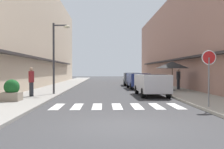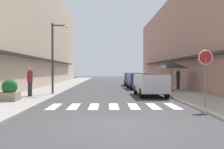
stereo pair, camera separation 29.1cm
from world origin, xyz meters
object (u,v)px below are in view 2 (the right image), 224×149
at_px(round_street_sign, 206,63).
at_px(pedestrian_walking_far, 178,78).
at_px(parked_car_mid, 138,79).
at_px(pedestrian_walking_near, 30,81).
at_px(street_lamp, 55,50).
at_px(parked_car_far, 132,77).
at_px(parked_car_near, 150,82).
at_px(planter_corner, 10,91).
at_px(cafe_umbrella, 172,65).

distance_m(round_street_sign, pedestrian_walking_far, 11.02).
bearing_deg(parked_car_mid, pedestrian_walking_near, -133.56).
bearing_deg(street_lamp, pedestrian_walking_far, 23.18).
height_order(parked_car_mid, parked_car_far, same).
distance_m(parked_car_far, street_lamp, 13.87).
distance_m(parked_car_near, street_lamp, 6.87).
distance_m(planter_corner, pedestrian_walking_far, 14.01).
height_order(street_lamp, planter_corner, street_lamp).
distance_m(parked_car_far, planter_corner, 18.12).
height_order(parked_car_mid, planter_corner, parked_car_mid).
distance_m(round_street_sign, pedestrian_walking_near, 10.50).
bearing_deg(pedestrian_walking_far, street_lamp, 84.50).
bearing_deg(parked_car_far, pedestrian_walking_near, -119.45).
bearing_deg(parked_car_far, pedestrian_walking_far, -68.10).
xyz_separation_m(parked_car_near, parked_car_far, (0.00, 12.56, -0.00)).
bearing_deg(round_street_sign, parked_car_mid, 96.12).
xyz_separation_m(cafe_umbrella, pedestrian_walking_far, (0.88, 1.32, -1.13)).
height_order(parked_car_far, round_street_sign, round_street_sign).
xyz_separation_m(parked_car_mid, round_street_sign, (1.41, -13.17, 1.11)).
relative_size(round_street_sign, street_lamp, 0.51).
height_order(parked_car_near, cafe_umbrella, cafe_umbrella).
xyz_separation_m(cafe_umbrella, pedestrian_walking_near, (-10.06, -4.51, -1.10)).
height_order(parked_car_far, cafe_umbrella, cafe_umbrella).
distance_m(parked_car_far, pedestrian_walking_near, 15.78).
height_order(parked_car_near, planter_corner, parked_car_near).
relative_size(parked_car_near, cafe_umbrella, 1.67).
bearing_deg(pedestrian_walking_near, parked_car_near, -115.88).
bearing_deg(street_lamp, pedestrian_walking_near, -127.10).
relative_size(parked_car_mid, planter_corner, 3.61).
relative_size(parked_car_far, street_lamp, 0.82).
relative_size(parked_car_far, planter_corner, 3.49).
bearing_deg(street_lamp, round_street_sign, -40.27).
xyz_separation_m(round_street_sign, street_lamp, (-7.90, 6.69, 1.10)).
bearing_deg(round_street_sign, pedestrian_walking_far, 80.72).
height_order(round_street_sign, planter_corner, round_street_sign).
bearing_deg(parked_car_mid, cafe_umbrella, -57.77).
height_order(street_lamp, cafe_umbrella, street_lamp).
distance_m(street_lamp, pedestrian_walking_far, 10.73).
relative_size(parked_car_near, parked_car_far, 1.13).
height_order(round_street_sign, pedestrian_walking_near, round_street_sign).
bearing_deg(street_lamp, parked_car_far, 61.72).
height_order(cafe_umbrella, pedestrian_walking_far, cafe_umbrella).
bearing_deg(pedestrian_walking_near, pedestrian_walking_far, -96.52).
distance_m(street_lamp, planter_corner, 5.09).
distance_m(parked_car_far, cafe_umbrella, 9.60).
height_order(pedestrian_walking_near, pedestrian_walking_far, pedestrian_walking_near).
height_order(street_lamp, pedestrian_walking_near, street_lamp).
bearing_deg(planter_corner, pedestrian_walking_far, 36.23).
xyz_separation_m(parked_car_mid, parked_car_far, (0.00, 5.58, -0.00)).
distance_m(parked_car_far, round_street_sign, 18.84).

